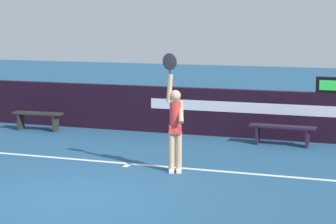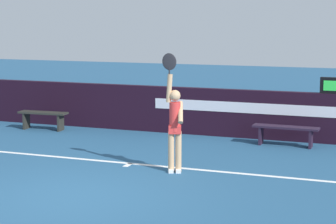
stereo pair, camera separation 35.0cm
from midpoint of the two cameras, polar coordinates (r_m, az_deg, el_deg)
The scene contains 7 objects.
ground_plane at distance 10.80m, azimuth -8.21°, elevation -7.88°, with size 60.00×60.00×0.00m, color #245074.
court_lines at distance 10.65m, azimuth -8.68°, elevation -8.13°, with size 10.48×5.66×0.00m.
back_wall at distance 16.27m, azimuth 2.30°, elevation 0.14°, with size 16.23×0.22×1.26m.
tennis_player at distance 12.11m, azimuth 1.46°, elevation -1.09°, with size 0.51×0.44×2.43m.
tennis_ball at distance 11.98m, azimuth 0.88°, elevation 5.20°, with size 0.07×0.07×0.07m.
courtside_bench_near at distance 17.16m, azimuth -11.17°, elevation -0.41°, with size 1.43×0.45×0.51m.
courtside_bench_far at distance 15.01m, azimuth 11.74°, elevation -1.76°, with size 1.61×0.40×0.49m.
Camera 2 is at (5.17, -9.00, 3.09)m, focal length 64.40 mm.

